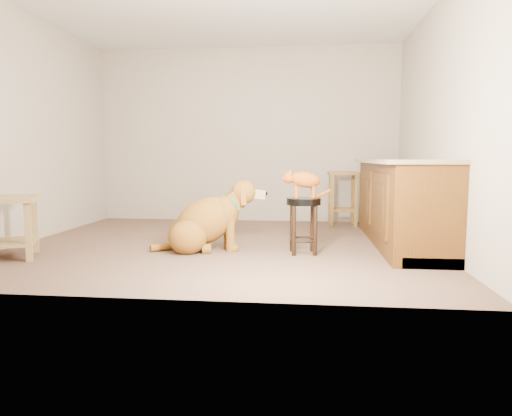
# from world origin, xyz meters

# --- Properties ---
(floor) EXTENTS (4.50, 4.00, 0.01)m
(floor) POSITION_xyz_m (0.00, 0.00, 0.00)
(floor) COLOR brown
(floor) RESTS_ON ground
(room_shell) EXTENTS (4.54, 4.04, 2.62)m
(room_shell) POSITION_xyz_m (0.00, 0.00, 1.68)
(room_shell) COLOR #AA9A89
(room_shell) RESTS_ON ground
(cabinet_run) EXTENTS (0.70, 2.56, 0.94)m
(cabinet_run) POSITION_xyz_m (1.94, 0.30, 0.44)
(cabinet_run) COLOR #4E2D0D
(cabinet_run) RESTS_ON ground
(padded_stool) EXTENTS (0.34, 0.34, 0.56)m
(padded_stool) POSITION_xyz_m (0.88, -0.38, 0.40)
(padded_stool) COLOR black
(padded_stool) RESTS_ON ground
(wood_stool) EXTENTS (0.42, 0.42, 0.76)m
(wood_stool) POSITION_xyz_m (1.42, 1.64, 0.40)
(wood_stool) COLOR brown
(wood_stool) RESTS_ON ground
(side_table) EXTENTS (0.75, 0.75, 0.59)m
(side_table) POSITION_xyz_m (-1.93, -0.91, 0.39)
(side_table) COLOR olive
(side_table) RESTS_ON ground
(golden_retriever) EXTENTS (1.19, 0.70, 0.78)m
(golden_retriever) POSITION_xyz_m (-0.12, -0.33, 0.29)
(golden_retriever) COLOR brown
(golden_retriever) RESTS_ON ground
(tabby_kitten) EXTENTS (0.50, 0.23, 0.32)m
(tabby_kitten) POSITION_xyz_m (0.87, -0.39, 0.73)
(tabby_kitten) COLOR #893C0D
(tabby_kitten) RESTS_ON padded_stool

